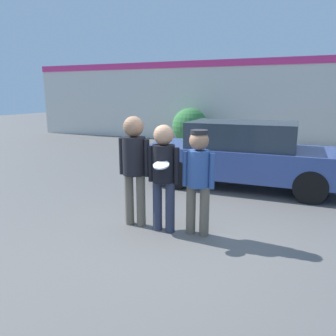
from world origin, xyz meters
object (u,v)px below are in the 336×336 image
parked_car_near (244,154)px  shrub (190,126)px  person_right (198,173)px  person_left (134,160)px  person_middle_with_frisbee (164,169)px

parked_car_near → shrub: bearing=118.5°
person_right → shrub: bearing=109.0°
person_left → shrub: size_ratio=1.16×
person_left → shrub: person_left is taller
person_left → person_middle_with_frisbee: bearing=-6.1°
parked_car_near → person_left: bearing=-112.4°
person_right → person_left: bearing=-179.2°
person_left → person_middle_with_frisbee: 0.56m
parked_car_near → person_middle_with_frisbee: bearing=-103.2°
person_middle_with_frisbee → person_right: (0.55, 0.07, -0.04)m
person_middle_with_frisbee → parked_car_near: size_ratio=0.37×
person_middle_with_frisbee → person_right: 0.55m
parked_car_near → shrub: size_ratio=2.94×
person_left → parked_car_near: (1.29, 3.14, -0.34)m
person_right → parked_car_near: bearing=86.3°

